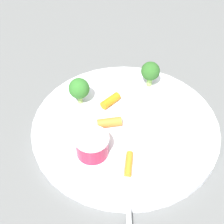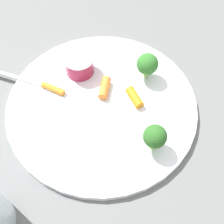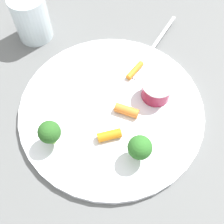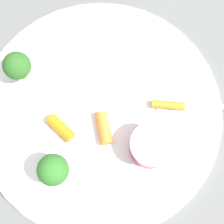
% 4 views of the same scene
% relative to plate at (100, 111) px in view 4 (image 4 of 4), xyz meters
% --- Properties ---
extents(ground_plane, '(2.40, 2.40, 0.00)m').
position_rel_plate_xyz_m(ground_plane, '(0.00, 0.00, -0.01)').
color(ground_plane, '#5F6161').
extents(plate, '(0.31, 0.31, 0.01)m').
position_rel_plate_xyz_m(plate, '(0.00, 0.00, 0.00)').
color(plate, white).
rests_on(plate, ground_plane).
extents(sauce_cup, '(0.05, 0.05, 0.03)m').
position_rel_plate_xyz_m(sauce_cup, '(0.05, -0.06, 0.02)').
color(sauce_cup, '#9A1F3E').
rests_on(sauce_cup, plate).
extents(broccoli_floret_0, '(0.04, 0.04, 0.05)m').
position_rel_plate_xyz_m(broccoli_floret_0, '(-0.07, -0.07, 0.04)').
color(broccoli_floret_0, '#8CB55E').
rests_on(broccoli_floret_0, plate).
extents(broccoli_floret_1, '(0.03, 0.03, 0.05)m').
position_rel_plate_xyz_m(broccoli_floret_1, '(-0.09, 0.06, 0.04)').
color(broccoli_floret_1, '#8EC25C').
rests_on(broccoli_floret_1, plate).
extents(carrot_stick_0, '(0.02, 0.04, 0.02)m').
position_rel_plate_xyz_m(carrot_stick_0, '(0.00, -0.03, 0.01)').
color(carrot_stick_0, orange).
rests_on(carrot_stick_0, plate).
extents(carrot_stick_1, '(0.04, 0.02, 0.01)m').
position_rel_plate_xyz_m(carrot_stick_1, '(0.09, -0.01, 0.01)').
color(carrot_stick_1, orange).
rests_on(carrot_stick_1, plate).
extents(carrot_stick_2, '(0.03, 0.04, 0.01)m').
position_rel_plate_xyz_m(carrot_stick_2, '(-0.05, -0.02, 0.01)').
color(carrot_stick_2, orange).
rests_on(carrot_stick_2, plate).
extents(fork, '(0.18, 0.04, 0.00)m').
position_rel_plate_xyz_m(fork, '(0.16, -0.03, 0.01)').
color(fork, '#B3B8BC').
rests_on(fork, plate).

